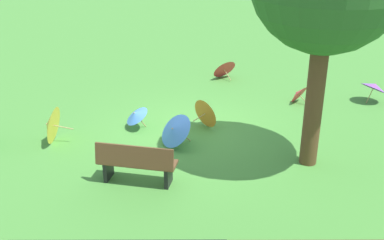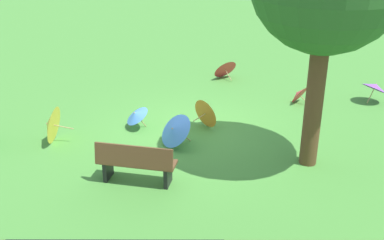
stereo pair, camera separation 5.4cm
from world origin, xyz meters
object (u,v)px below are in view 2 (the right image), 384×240
at_px(park_bench, 136,163).
at_px(parasol_red_0, 298,94).
at_px(parasol_yellow_0, 50,124).
at_px(parasol_blue_2, 136,115).
at_px(parasol_red_1, 224,68).
at_px(parasol_purple_0, 375,86).
at_px(parasol_blue_4, 174,130).
at_px(parasol_orange_0, 207,113).

xyz_separation_m(park_bench, parasol_red_0, (-3.97, -4.64, -0.18)).
relative_size(parasol_yellow_0, parasol_blue_2, 1.11).
distance_m(parasol_blue_2, parasol_red_1, 4.72).
distance_m(park_bench, parasol_purple_0, 7.83).
height_order(parasol_red_1, parasol_blue_4, parasol_blue_4).
relative_size(parasol_purple_0, parasol_red_1, 1.03).
bearing_deg(parasol_red_1, parasol_blue_4, 76.39).
height_order(parasol_purple_0, parasol_blue_4, parasol_blue_4).
distance_m(park_bench, parasol_red_0, 6.10).
height_order(park_bench, parasol_red_0, park_bench).
relative_size(park_bench, parasol_yellow_0, 1.80).
xyz_separation_m(parasol_yellow_0, parasol_blue_2, (-1.90, -0.87, -0.07)).
relative_size(park_bench, parasol_red_0, 2.27).
height_order(parasol_orange_0, parasol_blue_4, parasol_blue_4).
distance_m(parasol_blue_2, parasol_blue_4, 1.41).
xyz_separation_m(parasol_blue_2, parasol_blue_4, (-1.05, 0.93, 0.03)).
relative_size(parasol_red_0, parasol_red_1, 0.74).
distance_m(parasol_red_0, parasol_yellow_0, 6.93).
height_order(parasol_red_0, parasol_yellow_0, parasol_yellow_0).
bearing_deg(parasol_blue_4, parasol_blue_2, -41.42).
bearing_deg(parasol_orange_0, parasol_red_0, -145.34).
bearing_deg(parasol_red_1, parasol_purple_0, 155.81).
xyz_separation_m(parasol_red_1, parasol_blue_4, (1.23, 5.06, 0.05)).
height_order(park_bench, parasol_yellow_0, parasol_yellow_0).
height_order(park_bench, parasol_blue_2, park_bench).
relative_size(parasol_blue_2, parasol_blue_4, 0.75).
relative_size(parasol_yellow_0, parasol_red_1, 0.93).
bearing_deg(park_bench, parasol_yellow_0, -37.01).
relative_size(parasol_blue_2, parasol_orange_0, 1.05).
distance_m(parasol_red_0, parasol_blue_4, 4.45).
height_order(parasol_purple_0, parasol_red_1, parasol_red_1).
distance_m(parasol_orange_0, parasol_blue_4, 1.37).
xyz_separation_m(parasol_red_1, parasol_orange_0, (0.47, 3.92, 0.03)).
bearing_deg(parasol_red_0, parasol_yellow_0, 24.50).
relative_size(parasol_blue_2, parasol_red_1, 0.83).
xyz_separation_m(parasol_orange_0, parasol_blue_4, (0.75, 1.14, 0.03)).
bearing_deg(parasol_blue_4, parasol_orange_0, -123.32).
bearing_deg(parasol_blue_4, parasol_red_0, -138.73).
xyz_separation_m(parasol_yellow_0, parasol_blue_4, (-2.96, 0.06, -0.04)).
bearing_deg(parasol_orange_0, parasol_red_1, -96.90).
relative_size(parasol_purple_0, parasol_yellow_0, 1.11).
distance_m(parasol_yellow_0, parasol_orange_0, 3.86).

